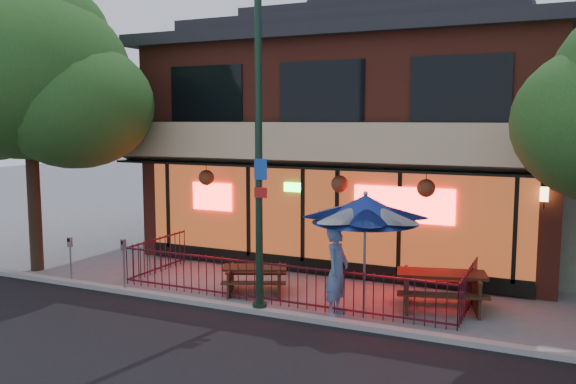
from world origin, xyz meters
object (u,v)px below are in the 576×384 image
Objects in this scene: street_light at (259,171)px; parking_meter_near at (124,257)px; picnic_table_right at (441,285)px; patio_umbrella at (365,209)px; parking_meter_far at (70,252)px; picnic_table_left at (255,276)px; pedestrian at (337,271)px; street_tree_left at (31,68)px.

street_light reaches higher than parking_meter_near.
picnic_table_right is 2.48m from patio_umbrella.
picnic_table_right is 9.35m from parking_meter_far.
picnic_table_left is 1.54× the size of parking_meter_far.
parking_meter_near is (-5.35, -0.58, -0.08)m from pedestrian.
street_tree_left is 6.12m from parking_meter_near.
street_tree_left is 5.26m from parking_meter_far.
picnic_table_right is at bearing -51.58° from pedestrian.
picnic_table_left is 0.83× the size of picnic_table_right.
parking_meter_far is (1.92, -0.79, -4.83)m from street_tree_left.
parking_meter_near is 1.82m from parking_meter_far.
street_light is 4.34m from parking_meter_near.
patio_umbrella is 1.36× the size of pedestrian.
pedestrian reaches higher than parking_meter_far.
street_tree_left reaches higher than picnic_table_left.
street_light is at bearing -57.86° from picnic_table_left.
patio_umbrella is at bearing -3.48° from picnic_table_left.
parking_meter_far is (-7.60, -1.10, -1.46)m from patio_umbrella.
patio_umbrella is (9.52, 0.31, -3.37)m from street_tree_left.
picnic_table_left is at bearing 122.14° from street_light.
patio_umbrella is 2.18× the size of parking_meter_far.
patio_umbrella reaches higher than pedestrian.
street_tree_left is 8.48m from picnic_table_left.
picnic_table_left is (-0.80, 1.28, -2.71)m from street_light.
pedestrian is (-1.96, -1.45, 0.44)m from picnic_table_right.
pedestrian is (9.09, -0.29, -4.68)m from street_tree_left.
street_light is at bearing -151.84° from patio_umbrella.
pedestrian is at bearing -143.54° from picnic_table_right.
picnic_table_right is 2.48m from pedestrian.
street_tree_left is 10.23m from pedestrian.
pedestrian is at bearing 17.12° from street_light.
street_tree_left reaches higher than parking_meter_far.
patio_umbrella is at bearing -33.51° from pedestrian.
parking_meter_near reaches higher than picnic_table_left.
street_tree_left reaches higher than parking_meter_near.
patio_umbrella reaches higher than parking_meter_near.
parking_meter_far is at bearing 179.97° from street_light.
parking_meter_near is at bearing -164.48° from picnic_table_right.
picnic_table_left is at bearing 4.19° from street_tree_left.
parking_meter_near is 1.09× the size of parking_meter_far.
picnic_table_left is at bearing 74.33° from pedestrian.
parking_meter_near is at bearing -13.04° from street_tree_left.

